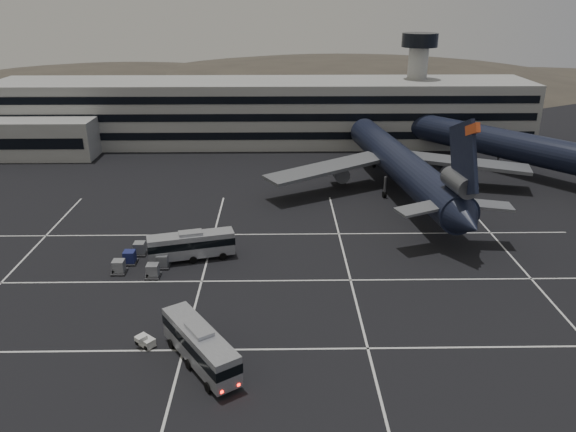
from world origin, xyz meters
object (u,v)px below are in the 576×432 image
object	(u,v)px
bus_near	(200,344)
bus_far	(191,244)
trijet_main	(402,165)
uld_cluster	(146,259)

from	to	relation	value
bus_near	bus_far	distance (m)	22.62
bus_near	bus_far	size ratio (longest dim) A/B	0.96
trijet_main	uld_cluster	world-z (taller)	trijet_main
trijet_main	bus_near	bearing A→B (deg)	-127.81
uld_cluster	trijet_main	bearing A→B (deg)	35.12
trijet_main	uld_cluster	xyz separation A→B (m)	(-37.80, -26.59, -4.42)
bus_far	uld_cluster	xyz separation A→B (m)	(-5.60, -1.59, -1.31)
bus_near	uld_cluster	bearing A→B (deg)	81.35
trijet_main	bus_far	size ratio (longest dim) A/B	5.08
trijet_main	bus_near	distance (m)	55.12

